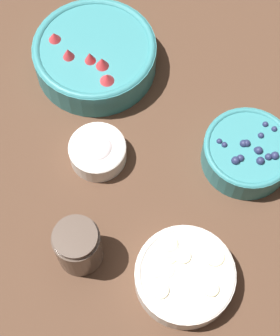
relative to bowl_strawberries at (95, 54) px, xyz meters
name	(u,v)px	position (x,y,z in m)	size (l,w,h in m)	color
ground_plane	(153,141)	(0.20, 0.03, -0.04)	(4.00, 4.00, 0.00)	#4C3323
bowl_strawberries	(95,54)	(0.00, 0.00, 0.00)	(0.24, 0.24, 0.09)	teal
bowl_blueberries	(247,152)	(0.30, 0.17, -0.01)	(0.16, 0.16, 0.06)	teal
bowl_bananas	(185,276)	(0.46, -0.03, -0.01)	(0.16, 0.16, 0.05)	silver
bowl_cream	(98,151)	(0.19, -0.07, -0.01)	(0.10, 0.10, 0.05)	silver
jar_chocolate	(78,246)	(0.35, -0.17, 0.01)	(0.08, 0.08, 0.10)	#4C3D33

